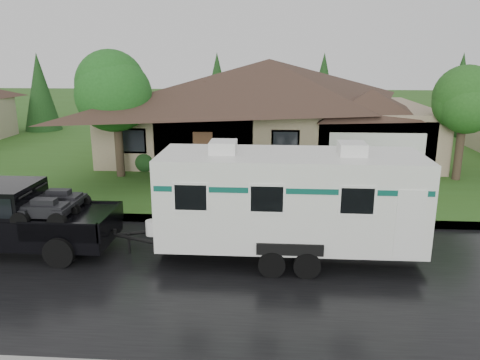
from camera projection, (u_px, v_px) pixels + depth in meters
name	position (u px, v px, depth m)	size (l,w,h in m)	color
ground	(201.00, 245.00, 15.21)	(140.00, 140.00, 0.00)	#2F591B
road	(191.00, 273.00, 13.29)	(140.00, 8.00, 0.01)	black
curb	(210.00, 219.00, 17.36)	(140.00, 0.50, 0.15)	gray
lawn	(237.00, 151.00, 29.64)	(140.00, 26.00, 0.15)	#2F591B
house_main	(274.00, 97.00, 27.45)	(19.44, 10.80, 6.90)	gray
tree_left_green	(115.00, 91.00, 22.21)	(3.63, 3.63, 6.00)	#382B1E
tree_right_green	(465.00, 103.00, 21.70)	(3.19, 3.19, 5.27)	#382B1E
shrub_row	(267.00, 163.00, 23.87)	(13.60, 1.00, 1.00)	#143814
pickup_truck	(5.00, 215.00, 14.57)	(6.50, 2.47, 2.17)	black
travel_trailer	(289.00, 198.00, 13.78)	(8.01, 2.82, 3.60)	white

